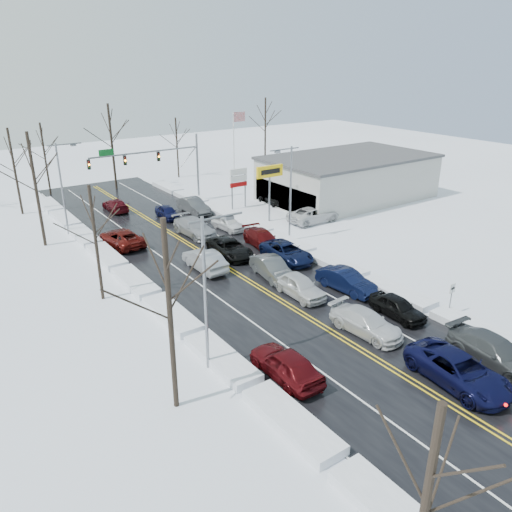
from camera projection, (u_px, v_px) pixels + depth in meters
ground at (283, 302)px, 36.06m from camera, size 160.00×160.00×0.00m
road_surface at (267, 292)px, 37.58m from camera, size 14.00×84.00×0.01m
snow_bank_left at (176, 320)px, 33.55m from camera, size 1.78×72.00×0.52m
snow_bank_right at (340, 269)px, 41.61m from camera, size 1.78×72.00×0.52m
traffic_signal_mast at (158, 160)px, 57.15m from camera, size 13.28×0.39×8.00m
tires_plus_sign at (270, 175)px, 51.94m from camera, size 3.20×0.34×6.00m
used_vehicles_sign at (239, 180)px, 57.14m from camera, size 2.20×0.22×4.65m
speed_limit_sign at (452, 293)px, 33.71m from camera, size 0.55×0.09×2.35m
flagpole at (235, 144)px, 64.74m from camera, size 1.87×1.20×10.00m
dealership_building at (348, 177)px, 61.49m from camera, size 20.40×12.40×5.30m
streetlight_ne at (289, 187)px, 46.09m from camera, size 3.20×0.25×9.00m
streetlight_sw at (208, 282)px, 26.63m from camera, size 3.20×0.25×9.00m
streetlight_nw at (63, 182)px, 47.95m from camera, size 3.20×0.25×9.00m
tree_left_a at (428, 491)px, 12.65m from camera, size 3.60×3.60×9.00m
tree_left_b at (168, 281)px, 22.79m from camera, size 4.00×4.00×10.00m
tree_left_c at (93, 221)px, 34.36m from camera, size 3.40×3.40×8.50m
tree_left_d at (33, 168)px, 44.13m from camera, size 4.20×4.20×10.50m
tree_left_e at (12, 155)px, 53.74m from camera, size 3.80×3.80×9.50m
tree_far_b at (43, 145)px, 61.74m from camera, size 3.60×3.60×9.00m
tree_far_c at (110, 130)px, 63.94m from camera, size 4.40×4.40×11.00m
tree_far_d at (176, 136)px, 71.04m from camera, size 3.40×3.40×8.50m
tree_far_e at (265, 118)px, 79.39m from camera, size 4.20×4.20×10.50m
queued_car_2 at (456, 383)px, 27.12m from camera, size 3.33×6.24×1.67m
queued_car_3 at (365, 333)px, 32.05m from camera, size 2.50×5.28×1.49m
queued_car_4 at (299, 295)px, 37.04m from camera, size 2.02×4.80×1.62m
queued_car_5 at (272, 278)px, 40.03m from camera, size 2.35×5.09×1.62m
queued_car_6 at (230, 256)px, 44.40m from camera, size 2.96×5.62×1.51m
queued_car_7 at (195, 235)px, 49.57m from camera, size 2.59×5.78×1.65m
queued_car_8 at (168, 218)px, 54.66m from camera, size 1.76×4.10×1.38m
queued_car_11 at (492, 364)px, 28.78m from camera, size 2.75×5.85×1.65m
queued_car_12 at (396, 316)px, 34.08m from camera, size 1.84×4.28×1.44m
queued_car_13 at (346, 290)px, 37.87m from camera, size 2.21×5.03×1.61m
queued_car_14 at (287, 260)px, 43.44m from camera, size 2.78×5.65×1.54m
queued_car_15 at (263, 246)px, 46.58m from camera, size 2.80×5.47×1.52m
queued_car_16 at (228, 230)px, 51.08m from camera, size 2.07×4.32×1.42m
queued_car_17 at (194, 213)px, 56.56m from camera, size 1.84×5.12×1.68m
oncoming_car_0 at (205, 269)px, 41.56m from camera, size 1.82×5.09×1.67m
oncoming_car_1 at (123, 246)px, 46.78m from camera, size 3.17×5.88×1.57m
oncoming_car_2 at (116, 211)px, 57.29m from camera, size 2.04×4.83×1.39m
oncoming_car_3 at (286, 377)px, 27.64m from camera, size 2.03×4.98×1.69m
parked_car_0 at (313, 222)px, 53.45m from camera, size 5.93×2.82×1.63m
parked_car_1 at (322, 213)px, 56.58m from camera, size 2.22×5.00×1.43m
parked_car_2 at (273, 204)px, 59.98m from camera, size 2.13×4.78×1.60m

